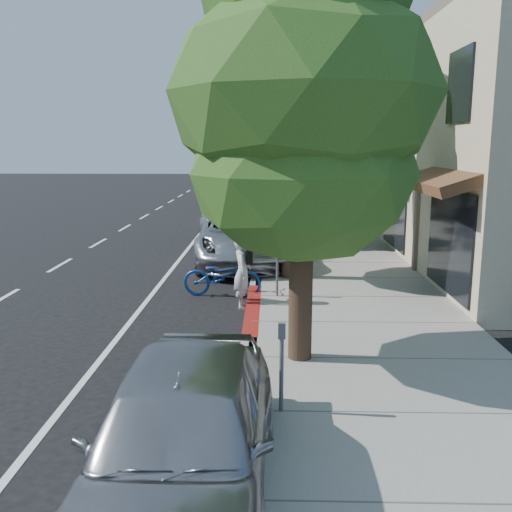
{
  "coord_description": "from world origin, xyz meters",
  "views": [
    {
      "loc": [
        0.4,
        -11.25,
        3.75
      ],
      "look_at": [
        0.08,
        0.85,
        1.35
      ],
      "focal_mm": 40.0,
      "sensor_mm": 36.0,
      "label": 1
    }
  ],
  "objects_px": {
    "white_pickup": "(236,203)",
    "near_car_a": "(182,436)",
    "silver_suv": "(243,235)",
    "street_tree_3": "(282,116)",
    "street_tree_0": "(304,101)",
    "dark_suv_far": "(245,189)",
    "dark_sedan": "(239,219)",
    "bicycle": "(222,276)",
    "pedestrian": "(318,221)",
    "street_tree_1": "(291,87)",
    "street_tree_4": "(280,134)",
    "street_tree_5": "(279,138)",
    "street_tree_2": "(285,128)",
    "cyclist": "(242,272)"
  },
  "relations": [
    {
      "from": "white_pickup",
      "to": "near_car_a",
      "type": "distance_m",
      "value": 22.43
    },
    {
      "from": "white_pickup",
      "to": "near_car_a",
      "type": "bearing_deg",
      "value": -83.45
    },
    {
      "from": "white_pickup",
      "to": "silver_suv",
      "type": "bearing_deg",
      "value": -80.74
    },
    {
      "from": "street_tree_3",
      "to": "street_tree_0",
      "type": "bearing_deg",
      "value": -90.0
    },
    {
      "from": "white_pickup",
      "to": "dark_suv_far",
      "type": "xyz_separation_m",
      "value": [
        0.02,
        9.27,
        -0.08
      ]
    },
    {
      "from": "street_tree_0",
      "to": "dark_sedan",
      "type": "xyz_separation_m",
      "value": [
        -1.78,
        13.47,
        -3.67
      ]
    },
    {
      "from": "bicycle",
      "to": "pedestrian",
      "type": "distance_m",
      "value": 6.46
    },
    {
      "from": "white_pickup",
      "to": "pedestrian",
      "type": "height_order",
      "value": "pedestrian"
    },
    {
      "from": "street_tree_1",
      "to": "street_tree_0",
      "type": "bearing_deg",
      "value": -90.0
    },
    {
      "from": "street_tree_4",
      "to": "near_car_a",
      "type": "xyz_separation_m",
      "value": [
        -1.4,
        -27.9,
        -3.46
      ]
    },
    {
      "from": "street_tree_3",
      "to": "bicycle",
      "type": "relative_size",
      "value": 4.12
    },
    {
      "from": "near_car_a",
      "to": "pedestrian",
      "type": "distance_m",
      "value": 14.39
    },
    {
      "from": "street_tree_1",
      "to": "street_tree_4",
      "type": "height_order",
      "value": "street_tree_1"
    },
    {
      "from": "street_tree_5",
      "to": "silver_suv",
      "type": "bearing_deg",
      "value": -93.75
    },
    {
      "from": "street_tree_1",
      "to": "silver_suv",
      "type": "xyz_separation_m",
      "value": [
        -1.4,
        2.62,
        -4.29
      ]
    },
    {
      "from": "white_pickup",
      "to": "near_car_a",
      "type": "relative_size",
      "value": 1.29
    },
    {
      "from": "bicycle",
      "to": "white_pickup",
      "type": "xyz_separation_m",
      "value": [
        -0.53,
        14.02,
        0.36
      ]
    },
    {
      "from": "street_tree_3",
      "to": "street_tree_4",
      "type": "height_order",
      "value": "street_tree_3"
    },
    {
      "from": "street_tree_5",
      "to": "near_car_a",
      "type": "bearing_deg",
      "value": -92.37
    },
    {
      "from": "street_tree_2",
      "to": "cyclist",
      "type": "distance_m",
      "value": 9.23
    },
    {
      "from": "street_tree_5",
      "to": "pedestrian",
      "type": "bearing_deg",
      "value": -86.75
    },
    {
      "from": "dark_suv_far",
      "to": "near_car_a",
      "type": "height_order",
      "value": "dark_suv_far"
    },
    {
      "from": "street_tree_2",
      "to": "silver_suv",
      "type": "distance_m",
      "value": 5.02
    },
    {
      "from": "street_tree_5",
      "to": "dark_sedan",
      "type": "bearing_deg",
      "value": -96.14
    },
    {
      "from": "dark_sedan",
      "to": "dark_suv_far",
      "type": "height_order",
      "value": "dark_suv_far"
    },
    {
      "from": "street_tree_0",
      "to": "street_tree_2",
      "type": "height_order",
      "value": "street_tree_0"
    },
    {
      "from": "street_tree_1",
      "to": "silver_suv",
      "type": "height_order",
      "value": "street_tree_1"
    },
    {
      "from": "street_tree_4",
      "to": "white_pickup",
      "type": "distance_m",
      "value": 6.82
    },
    {
      "from": "street_tree_3",
      "to": "near_car_a",
      "type": "xyz_separation_m",
      "value": [
        -1.4,
        -21.9,
        -4.18
      ]
    },
    {
      "from": "white_pickup",
      "to": "pedestrian",
      "type": "distance_m",
      "value": 8.91
    },
    {
      "from": "street_tree_2",
      "to": "pedestrian",
      "type": "xyz_separation_m",
      "value": [
        1.12,
        -1.73,
        -3.19
      ]
    },
    {
      "from": "street_tree_2",
      "to": "street_tree_3",
      "type": "height_order",
      "value": "street_tree_3"
    },
    {
      "from": "dark_sedan",
      "to": "dark_suv_far",
      "type": "distance_m",
      "value": 14.32
    },
    {
      "from": "silver_suv",
      "to": "bicycle",
      "type": "bearing_deg",
      "value": -99.26
    },
    {
      "from": "street_tree_3",
      "to": "street_tree_4",
      "type": "xyz_separation_m",
      "value": [
        0.0,
        6.0,
        -0.73
      ]
    },
    {
      "from": "street_tree_0",
      "to": "pedestrian",
      "type": "height_order",
      "value": "street_tree_0"
    },
    {
      "from": "dark_suv_far",
      "to": "near_car_a",
      "type": "distance_m",
      "value": 31.69
    },
    {
      "from": "street_tree_0",
      "to": "street_tree_3",
      "type": "distance_m",
      "value": 18.01
    },
    {
      "from": "silver_suv",
      "to": "white_pickup",
      "type": "height_order",
      "value": "white_pickup"
    },
    {
      "from": "street_tree_3",
      "to": "near_car_a",
      "type": "bearing_deg",
      "value": -93.66
    },
    {
      "from": "pedestrian",
      "to": "cyclist",
      "type": "bearing_deg",
      "value": 54.54
    },
    {
      "from": "bicycle",
      "to": "silver_suv",
      "type": "relative_size",
      "value": 0.31
    },
    {
      "from": "street_tree_5",
      "to": "pedestrian",
      "type": "relative_size",
      "value": 3.67
    },
    {
      "from": "street_tree_4",
      "to": "near_car_a",
      "type": "relative_size",
      "value": 1.52
    },
    {
      "from": "street_tree_0",
      "to": "near_car_a",
      "type": "bearing_deg",
      "value": -109.77
    },
    {
      "from": "white_pickup",
      "to": "bicycle",
      "type": "bearing_deg",
      "value": -83.43
    },
    {
      "from": "street_tree_0",
      "to": "street_tree_1",
      "type": "distance_m",
      "value": 6.05
    },
    {
      "from": "street_tree_5",
      "to": "street_tree_3",
      "type": "bearing_deg",
      "value": -90.0
    },
    {
      "from": "street_tree_4",
      "to": "street_tree_5",
      "type": "distance_m",
      "value": 6.0
    },
    {
      "from": "street_tree_4",
      "to": "cyclist",
      "type": "height_order",
      "value": "street_tree_4"
    }
  ]
}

